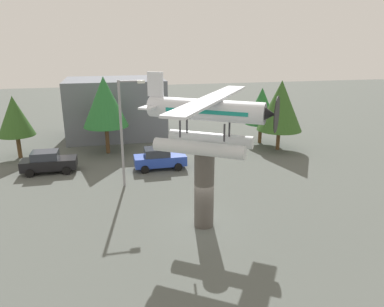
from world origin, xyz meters
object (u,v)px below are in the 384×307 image
object	(u,v)px
storefront_building	(116,108)
tree_west	(15,116)
tree_east	(105,102)
tree_center_back	(262,106)
floatplane_monument	(207,119)
car_mid_blue	(159,158)
streetlight_primary	(124,126)
display_pedestal	(204,189)
car_near_black	(48,162)
tree_far_east	(281,106)

from	to	relation	value
storefront_building	tree_west	xyz separation A→B (m)	(-8.83, -6.16, 0.67)
storefront_building	tree_east	distance (m)	6.80
storefront_building	tree_west	distance (m)	10.79
tree_east	tree_center_back	bearing A→B (deg)	0.68
floatplane_monument	tree_west	xyz separation A→B (m)	(-13.08, 15.91, -2.37)
car_mid_blue	tree_center_back	world-z (taller)	tree_center_back
car_mid_blue	tree_west	size ratio (longest dim) A/B	0.76
floatplane_monument	streetlight_primary	world-z (taller)	floatplane_monument
display_pedestal	storefront_building	bearing A→B (deg)	100.66
storefront_building	tree_center_back	distance (m)	15.60
tree_west	tree_center_back	size ratio (longest dim) A/B	0.98
storefront_building	tree_east	xyz separation A→B (m)	(-1.09, -6.50, 1.70)
streetlight_primary	tree_east	size ratio (longest dim) A/B	1.07
display_pedestal	tree_east	bearing A→B (deg)	108.63
car_mid_blue	streetlight_primary	size ratio (longest dim) A/B	0.55
streetlight_primary	storefront_building	size ratio (longest dim) A/B	0.74
display_pedestal	storefront_building	size ratio (longest dim) A/B	0.44
storefront_building	car_near_black	bearing A→B (deg)	-117.89
display_pedestal	tree_center_back	distance (m)	18.73
floatplane_monument	streetlight_primary	distance (m)	8.26
car_near_black	tree_east	distance (m)	7.46
storefront_building	tree_west	bearing A→B (deg)	-145.08
tree_east	tree_center_back	world-z (taller)	tree_east
display_pedestal	tree_east	world-z (taller)	tree_east
streetlight_primary	tree_west	xyz separation A→B (m)	(-9.05, 8.92, -0.63)
tree_west	floatplane_monument	bearing A→B (deg)	-50.57
tree_east	tree_far_east	size ratio (longest dim) A/B	1.07
display_pedestal	storefront_building	distance (m)	22.40
tree_east	tree_center_back	distance (m)	15.36
storefront_building	tree_west	world-z (taller)	storefront_building
streetlight_primary	tree_west	world-z (taller)	streetlight_primary
car_mid_blue	tree_east	bearing A→B (deg)	127.20
car_mid_blue	car_near_black	bearing A→B (deg)	172.87
floatplane_monument	storefront_building	size ratio (longest dim) A/B	0.91
floatplane_monument	storefront_building	bearing A→B (deg)	134.18
tree_center_back	tree_far_east	xyz separation A→B (m)	(0.72, -2.67, 0.47)
storefront_building	car_mid_blue	bearing A→B (deg)	-75.76
tree_east	display_pedestal	bearing A→B (deg)	-71.37
car_near_black	tree_west	world-z (taller)	tree_west
tree_east	tree_center_back	xyz separation A→B (m)	(15.33, 0.18, -1.00)
tree_far_east	tree_center_back	bearing A→B (deg)	105.07
streetlight_primary	tree_far_east	size ratio (longest dim) A/B	1.14
storefront_building	tree_far_east	distance (m)	17.49
streetlight_primary	tree_far_east	distance (m)	15.96
floatplane_monument	tree_west	bearing A→B (deg)	162.72
tree_west	tree_center_back	world-z (taller)	tree_center_back
car_mid_blue	tree_west	world-z (taller)	tree_west
tree_west	tree_east	xyz separation A→B (m)	(7.75, -0.33, 1.03)
car_near_black	storefront_building	size ratio (longest dim) A/B	0.41
display_pedestal	tree_far_east	distance (m)	17.05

